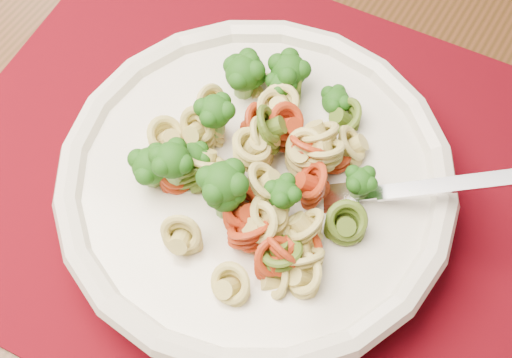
% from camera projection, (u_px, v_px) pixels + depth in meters
% --- Properties ---
extents(dining_table, '(1.43, 0.98, 0.78)m').
position_uv_depth(dining_table, '(314.00, 220.00, 0.65)').
color(dining_table, '#4D2A15').
rests_on(dining_table, ground).
extents(placemat, '(0.50, 0.40, 0.00)m').
position_uv_depth(placemat, '(270.00, 186.00, 0.54)').
color(placemat, '#520309').
rests_on(placemat, dining_table).
extents(pasta_bowl, '(0.28, 0.28, 0.05)m').
position_uv_depth(pasta_bowl, '(256.00, 185.00, 0.51)').
color(pasta_bowl, white).
rests_on(pasta_bowl, placemat).
extents(pasta_broccoli_heap, '(0.24, 0.24, 0.06)m').
position_uv_depth(pasta_broccoli_heap, '(256.00, 175.00, 0.50)').
color(pasta_broccoli_heap, '#D0C066').
rests_on(pasta_broccoli_heap, pasta_bowl).
extents(fork, '(0.18, 0.10, 0.08)m').
position_uv_depth(fork, '(341.00, 198.00, 0.49)').
color(fork, silver).
rests_on(fork, pasta_bowl).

